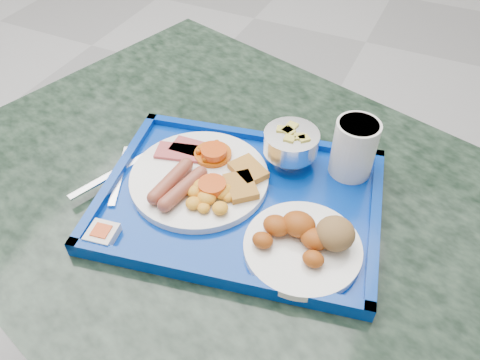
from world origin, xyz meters
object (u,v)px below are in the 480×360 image
at_px(tray, 240,200).
at_px(fruit_bowl, 291,143).
at_px(juice_cup, 354,147).
at_px(main_plate, 202,178).
at_px(bread_plate, 307,241).
at_px(table, 260,275).

distance_m(tray, fruit_bowl, 0.13).
bearing_deg(tray, juice_cup, 44.27).
xyz_separation_m(main_plate, bread_plate, (0.20, -0.05, 0.01)).
relative_size(tray, juice_cup, 4.94).
bearing_deg(bread_plate, main_plate, 165.04).
distance_m(table, bread_plate, 0.24).
bearing_deg(table, fruit_bowl, 89.07).
bearing_deg(main_plate, table, 0.11).
bearing_deg(juice_cup, tray, -135.73).
bearing_deg(bread_plate, juice_cup, 86.45).
xyz_separation_m(table, tray, (-0.04, -0.00, 0.19)).
bearing_deg(table, main_plate, -179.89).
distance_m(table, fruit_bowl, 0.26).
xyz_separation_m(table, bread_plate, (0.09, -0.05, 0.21)).
distance_m(table, tray, 0.19).
relative_size(table, fruit_bowl, 14.28).
height_order(tray, bread_plate, bread_plate).
xyz_separation_m(bread_plate, fruit_bowl, (-0.09, 0.16, 0.02)).
distance_m(main_plate, juice_cup, 0.25).
height_order(table, bread_plate, bread_plate).
height_order(table, main_plate, main_plate).
bearing_deg(fruit_bowl, table, -90.93).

